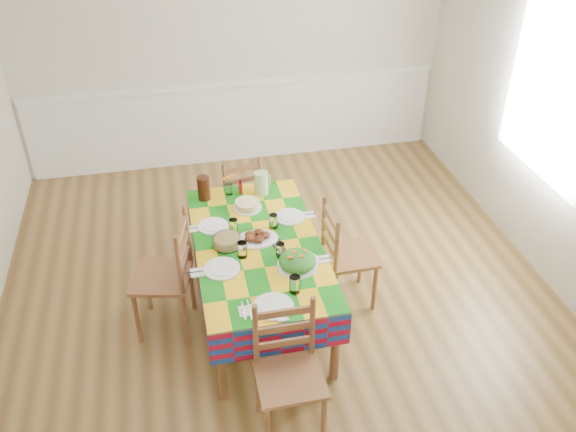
{
  "coord_description": "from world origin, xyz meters",
  "views": [
    {
      "loc": [
        -0.74,
        -3.63,
        3.37
      ],
      "look_at": [
        0.04,
        -0.03,
        0.87
      ],
      "focal_mm": 38.0,
      "sensor_mm": 36.0,
      "label": 1
    }
  ],
  "objects_px": {
    "tea_pitcher": "(204,188)",
    "chair_right": "(345,256)",
    "meat_platter": "(257,237)",
    "chair_far": "(239,196)",
    "dining_table": "(258,251)",
    "green_pitcher": "(261,183)",
    "chair_near": "(289,373)",
    "chair_left": "(168,276)"
  },
  "relations": [
    {
      "from": "meat_platter",
      "to": "chair_near",
      "type": "bearing_deg",
      "value": -89.97
    },
    {
      "from": "chair_near",
      "to": "chair_far",
      "type": "relative_size",
      "value": 1.1
    },
    {
      "from": "dining_table",
      "to": "tea_pitcher",
      "type": "bearing_deg",
      "value": 114.75
    },
    {
      "from": "tea_pitcher",
      "to": "chair_right",
      "type": "distance_m",
      "value": 1.27
    },
    {
      "from": "dining_table",
      "to": "tea_pitcher",
      "type": "distance_m",
      "value": 0.79
    },
    {
      "from": "tea_pitcher",
      "to": "chair_left",
      "type": "distance_m",
      "value": 0.85
    },
    {
      "from": "meat_platter",
      "to": "chair_far",
      "type": "height_order",
      "value": "chair_far"
    },
    {
      "from": "chair_right",
      "to": "chair_near",
      "type": "bearing_deg",
      "value": 146.76
    },
    {
      "from": "chair_far",
      "to": "chair_right",
      "type": "height_order",
      "value": "chair_right"
    },
    {
      "from": "meat_platter",
      "to": "chair_right",
      "type": "xyz_separation_m",
      "value": [
        0.68,
        -0.04,
        -0.25
      ]
    },
    {
      "from": "chair_near",
      "to": "chair_left",
      "type": "relative_size",
      "value": 0.95
    },
    {
      "from": "chair_near",
      "to": "chair_left",
      "type": "distance_m",
      "value": 1.27
    },
    {
      "from": "tea_pitcher",
      "to": "chair_right",
      "type": "height_order",
      "value": "chair_right"
    },
    {
      "from": "green_pitcher",
      "to": "chair_near",
      "type": "xyz_separation_m",
      "value": [
        -0.15,
        -1.76,
        -0.31
      ]
    },
    {
      "from": "meat_platter",
      "to": "chair_near",
      "type": "height_order",
      "value": "chair_near"
    },
    {
      "from": "chair_far",
      "to": "dining_table",
      "type": "bearing_deg",
      "value": 78.79
    },
    {
      "from": "chair_right",
      "to": "green_pitcher",
      "type": "bearing_deg",
      "value": 36.86
    },
    {
      "from": "tea_pitcher",
      "to": "chair_near",
      "type": "xyz_separation_m",
      "value": [
        0.32,
        -1.78,
        -0.31
      ]
    },
    {
      "from": "tea_pitcher",
      "to": "chair_right",
      "type": "xyz_separation_m",
      "value": [
        1.01,
        -0.7,
        -0.33
      ]
    },
    {
      "from": "dining_table",
      "to": "chair_near",
      "type": "relative_size",
      "value": 1.85
    },
    {
      "from": "dining_table",
      "to": "chair_near",
      "type": "xyz_separation_m",
      "value": [
        0.0,
        -1.08,
        -0.14
      ]
    },
    {
      "from": "dining_table",
      "to": "tea_pitcher",
      "type": "xyz_separation_m",
      "value": [
        -0.32,
        0.7,
        0.17
      ]
    },
    {
      "from": "tea_pitcher",
      "to": "chair_far",
      "type": "distance_m",
      "value": 0.62
    },
    {
      "from": "tea_pitcher",
      "to": "chair_near",
      "type": "height_order",
      "value": "chair_near"
    },
    {
      "from": "chair_right",
      "to": "chair_left",
      "type": "bearing_deg",
      "value": 89.49
    },
    {
      "from": "meat_platter",
      "to": "chair_far",
      "type": "xyz_separation_m",
      "value": [
        0.01,
        1.04,
        -0.28
      ]
    },
    {
      "from": "meat_platter",
      "to": "chair_right",
      "type": "height_order",
      "value": "chair_right"
    },
    {
      "from": "green_pitcher",
      "to": "chair_right",
      "type": "relative_size",
      "value": 0.22
    },
    {
      "from": "chair_near",
      "to": "chair_right",
      "type": "bearing_deg",
      "value": 57.9
    },
    {
      "from": "chair_left",
      "to": "green_pitcher",
      "type": "bearing_deg",
      "value": 142.52
    },
    {
      "from": "chair_left",
      "to": "tea_pitcher",
      "type": "bearing_deg",
      "value": 166.04
    },
    {
      "from": "green_pitcher",
      "to": "dining_table",
      "type": "bearing_deg",
      "value": -102.51
    },
    {
      "from": "dining_table",
      "to": "chair_near",
      "type": "distance_m",
      "value": 1.09
    },
    {
      "from": "tea_pitcher",
      "to": "chair_left",
      "type": "xyz_separation_m",
      "value": [
        -0.36,
        -0.71,
        -0.29
      ]
    },
    {
      "from": "chair_near",
      "to": "chair_right",
      "type": "relative_size",
      "value": 1.03
    },
    {
      "from": "green_pitcher",
      "to": "chair_near",
      "type": "height_order",
      "value": "chair_near"
    },
    {
      "from": "dining_table",
      "to": "green_pitcher",
      "type": "distance_m",
      "value": 0.72
    },
    {
      "from": "tea_pitcher",
      "to": "meat_platter",
      "type": "bearing_deg",
      "value": -63.89
    },
    {
      "from": "tea_pitcher",
      "to": "chair_left",
      "type": "relative_size",
      "value": 0.21
    },
    {
      "from": "dining_table",
      "to": "chair_near",
      "type": "bearing_deg",
      "value": -89.99
    },
    {
      "from": "dining_table",
      "to": "chair_right",
      "type": "distance_m",
      "value": 0.7
    },
    {
      "from": "green_pitcher",
      "to": "chair_far",
      "type": "relative_size",
      "value": 0.23
    }
  ]
}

